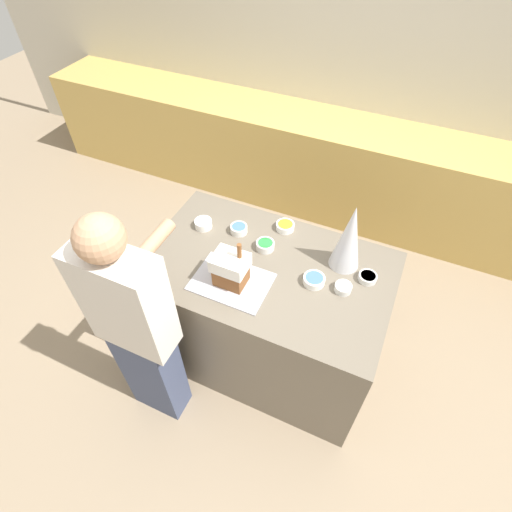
{
  "coord_description": "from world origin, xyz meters",
  "views": [
    {
      "loc": [
        0.56,
        -1.38,
        2.6
      ],
      "look_at": [
        -0.06,
        0.0,
        0.96
      ],
      "focal_mm": 28.0,
      "sensor_mm": 36.0,
      "label": 1
    }
  ],
  "objects_px": {
    "candy_bowl_beside_tree": "(239,229)",
    "candy_bowl_near_tray_left": "(203,223)",
    "candy_bowl_far_left": "(265,245)",
    "candy_bowl_behind_tray": "(368,277)",
    "person": "(138,330)",
    "decorative_tree": "(350,237)",
    "baking_tray": "(231,282)",
    "candy_bowl_front_corner": "(285,226)",
    "candy_bowl_far_right": "(343,288)",
    "candy_bowl_center_rear": "(314,280)",
    "gingerbread_house": "(231,269)"
  },
  "relations": [
    {
      "from": "candy_bowl_far_left",
      "to": "person",
      "type": "relative_size",
      "value": 0.07
    },
    {
      "from": "candy_bowl_beside_tree",
      "to": "person",
      "type": "bearing_deg",
      "value": -103.43
    },
    {
      "from": "candy_bowl_center_rear",
      "to": "candy_bowl_behind_tray",
      "type": "bearing_deg",
      "value": 28.02
    },
    {
      "from": "candy_bowl_beside_tree",
      "to": "candy_bowl_far_right",
      "type": "height_order",
      "value": "candy_bowl_beside_tree"
    },
    {
      "from": "candy_bowl_behind_tray",
      "to": "decorative_tree",
      "type": "bearing_deg",
      "value": 157.89
    },
    {
      "from": "candy_bowl_center_rear",
      "to": "candy_bowl_behind_tray",
      "type": "distance_m",
      "value": 0.3
    },
    {
      "from": "decorative_tree",
      "to": "candy_bowl_center_rear",
      "type": "xyz_separation_m",
      "value": [
        -0.11,
        -0.2,
        -0.19
      ]
    },
    {
      "from": "decorative_tree",
      "to": "candy_bowl_near_tray_left",
      "type": "relative_size",
      "value": 3.92
    },
    {
      "from": "candy_bowl_front_corner",
      "to": "person",
      "type": "distance_m",
      "value": 1.05
    },
    {
      "from": "candy_bowl_behind_tray",
      "to": "candy_bowl_near_tray_left",
      "type": "bearing_deg",
      "value": 179.9
    },
    {
      "from": "candy_bowl_center_rear",
      "to": "candy_bowl_near_tray_left",
      "type": "height_order",
      "value": "candy_bowl_near_tray_left"
    },
    {
      "from": "candy_bowl_behind_tray",
      "to": "candy_bowl_far_right",
      "type": "bearing_deg",
      "value": -128.63
    },
    {
      "from": "candy_bowl_beside_tree",
      "to": "candy_bowl_far_left",
      "type": "bearing_deg",
      "value": -17.01
    },
    {
      "from": "baking_tray",
      "to": "candy_bowl_behind_tray",
      "type": "xyz_separation_m",
      "value": [
        0.67,
        0.32,
        0.02
      ]
    },
    {
      "from": "candy_bowl_center_rear",
      "to": "candy_bowl_near_tray_left",
      "type": "relative_size",
      "value": 1.12
    },
    {
      "from": "baking_tray",
      "to": "decorative_tree",
      "type": "relative_size",
      "value": 1.0
    },
    {
      "from": "decorative_tree",
      "to": "candy_bowl_far_right",
      "type": "xyz_separation_m",
      "value": [
        0.05,
        -0.19,
        -0.19
      ]
    },
    {
      "from": "candy_bowl_beside_tree",
      "to": "candy_bowl_far_right",
      "type": "bearing_deg",
      "value": -14.19
    },
    {
      "from": "candy_bowl_beside_tree",
      "to": "candy_bowl_near_tray_left",
      "type": "relative_size",
      "value": 0.98
    },
    {
      "from": "baking_tray",
      "to": "candy_bowl_beside_tree",
      "type": "height_order",
      "value": "candy_bowl_beside_tree"
    },
    {
      "from": "candy_bowl_far_right",
      "to": "candy_bowl_center_rear",
      "type": "bearing_deg",
      "value": -175.92
    },
    {
      "from": "candy_bowl_front_corner",
      "to": "candy_bowl_behind_tray",
      "type": "xyz_separation_m",
      "value": [
        0.56,
        -0.19,
        -0.0
      ]
    },
    {
      "from": "baking_tray",
      "to": "candy_bowl_far_right",
      "type": "bearing_deg",
      "value": 19.0
    },
    {
      "from": "person",
      "to": "candy_bowl_near_tray_left",
      "type": "bearing_deg",
      "value": 92.06
    },
    {
      "from": "decorative_tree",
      "to": "candy_bowl_far_left",
      "type": "xyz_separation_m",
      "value": [
        -0.45,
        -0.07,
        -0.18
      ]
    },
    {
      "from": "gingerbread_house",
      "to": "candy_bowl_front_corner",
      "type": "xyz_separation_m",
      "value": [
        0.11,
        0.52,
        -0.09
      ]
    },
    {
      "from": "gingerbread_house",
      "to": "candy_bowl_far_left",
      "type": "height_order",
      "value": "gingerbread_house"
    },
    {
      "from": "candy_bowl_front_corner",
      "to": "candy_bowl_far_left",
      "type": "height_order",
      "value": "candy_bowl_far_left"
    },
    {
      "from": "candy_bowl_far_left",
      "to": "baking_tray",
      "type": "bearing_deg",
      "value": -101.79
    },
    {
      "from": "candy_bowl_near_tray_left",
      "to": "candy_bowl_front_corner",
      "type": "bearing_deg",
      "value": 22.24
    },
    {
      "from": "gingerbread_house",
      "to": "candy_bowl_front_corner",
      "type": "relative_size",
      "value": 2.5
    },
    {
      "from": "candy_bowl_beside_tree",
      "to": "candy_bowl_far_right",
      "type": "distance_m",
      "value": 0.73
    },
    {
      "from": "decorative_tree",
      "to": "baking_tray",
      "type": "bearing_deg",
      "value": -143.42
    },
    {
      "from": "candy_bowl_far_left",
      "to": "candy_bowl_behind_tray",
      "type": "relative_size",
      "value": 1.07
    },
    {
      "from": "candy_bowl_beside_tree",
      "to": "baking_tray",
      "type": "bearing_deg",
      "value": -69.91
    },
    {
      "from": "candy_bowl_center_rear",
      "to": "candy_bowl_far_right",
      "type": "relative_size",
      "value": 1.3
    },
    {
      "from": "decorative_tree",
      "to": "candy_bowl_beside_tree",
      "type": "relative_size",
      "value": 4.02
    },
    {
      "from": "decorative_tree",
      "to": "gingerbread_house",
      "type": "bearing_deg",
      "value": -143.41
    },
    {
      "from": "decorative_tree",
      "to": "candy_bowl_center_rear",
      "type": "distance_m",
      "value": 0.29
    },
    {
      "from": "candy_bowl_center_rear",
      "to": "baking_tray",
      "type": "bearing_deg",
      "value": -155.76
    },
    {
      "from": "gingerbread_house",
      "to": "candy_bowl_beside_tree",
      "type": "distance_m",
      "value": 0.41
    },
    {
      "from": "baking_tray",
      "to": "candy_bowl_center_rear",
      "type": "distance_m",
      "value": 0.45
    },
    {
      "from": "candy_bowl_near_tray_left",
      "to": "candy_bowl_far_right",
      "type": "height_order",
      "value": "candy_bowl_near_tray_left"
    },
    {
      "from": "decorative_tree",
      "to": "candy_bowl_behind_tray",
      "type": "height_order",
      "value": "decorative_tree"
    },
    {
      "from": "decorative_tree",
      "to": "candy_bowl_behind_tray",
      "type": "relative_size",
      "value": 4.16
    },
    {
      "from": "candy_bowl_far_right",
      "to": "candy_bowl_near_tray_left",
      "type": "bearing_deg",
      "value": 172.06
    },
    {
      "from": "decorative_tree",
      "to": "person",
      "type": "relative_size",
      "value": 0.26
    },
    {
      "from": "candy_bowl_beside_tree",
      "to": "candy_bowl_behind_tray",
      "type": "xyz_separation_m",
      "value": [
        0.81,
        -0.05,
        -0.01
      ]
    },
    {
      "from": "candy_bowl_far_left",
      "to": "candy_bowl_beside_tree",
      "type": "height_order",
      "value": "candy_bowl_far_left"
    },
    {
      "from": "baking_tray",
      "to": "gingerbread_house",
      "type": "xyz_separation_m",
      "value": [
        0.0,
        0.0,
        0.11
      ]
    }
  ]
}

